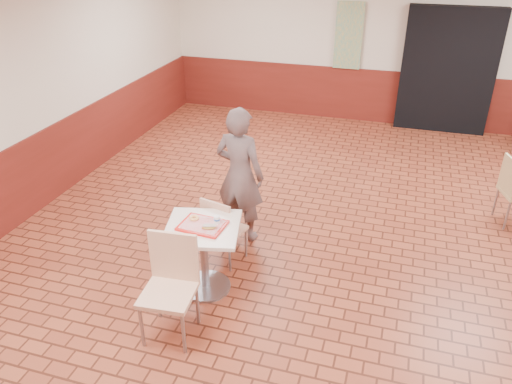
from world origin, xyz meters
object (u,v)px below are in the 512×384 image
(chair_main_front, at_px, (171,281))
(long_john_donut, at_px, (209,227))
(paper_cup, at_px, (217,219))
(main_table, at_px, (204,247))
(customer, at_px, (240,175))
(serving_tray, at_px, (202,225))
(chair_main_back, at_px, (222,228))
(ring_donut, at_px, (194,218))

(chair_main_front, distance_m, long_john_donut, 0.65)
(paper_cup, bearing_deg, main_table, -154.98)
(customer, distance_m, serving_tray, 1.07)
(chair_main_back, bearing_deg, long_john_donut, 113.10)
(paper_cup, bearing_deg, long_john_donut, -107.01)
(chair_main_back, height_order, paper_cup, paper_cup)
(chair_main_front, distance_m, paper_cup, 0.78)
(chair_main_front, distance_m, serving_tray, 0.68)
(main_table, height_order, serving_tray, serving_tray)
(chair_main_front, xyz_separation_m, paper_cup, (0.19, 0.70, 0.27))
(main_table, bearing_deg, chair_main_front, -94.99)
(ring_donut, bearing_deg, main_table, -28.18)
(chair_main_back, bearing_deg, ring_donut, 87.44)
(chair_main_front, distance_m, ring_donut, 0.75)
(chair_main_front, xyz_separation_m, long_john_donut, (0.15, 0.58, 0.25))
(main_table, relative_size, chair_main_front, 0.76)
(ring_donut, xyz_separation_m, paper_cup, (0.25, 0.00, 0.03))
(chair_main_back, height_order, serving_tray, chair_main_back)
(serving_tray, height_order, paper_cup, paper_cup)
(main_table, distance_m, chair_main_front, 0.64)
(long_john_donut, bearing_deg, main_table, 147.63)
(serving_tray, bearing_deg, main_table, 180.00)
(serving_tray, xyz_separation_m, long_john_donut, (0.09, -0.06, 0.03))
(long_john_donut, bearing_deg, paper_cup, 72.99)
(chair_main_back, relative_size, serving_tray, 1.90)
(main_table, height_order, chair_main_back, chair_main_back)
(paper_cup, bearing_deg, ring_donut, -179.81)
(long_john_donut, bearing_deg, chair_main_back, 98.56)
(paper_cup, bearing_deg, serving_tray, -154.98)
(main_table, relative_size, ring_donut, 7.73)
(chair_main_front, distance_m, customer, 1.73)
(long_john_donut, bearing_deg, customer, 93.27)
(customer, relative_size, serving_tray, 3.77)
(chair_main_front, bearing_deg, ring_donut, 89.79)
(main_table, distance_m, serving_tray, 0.26)
(chair_main_front, xyz_separation_m, serving_tray, (0.06, 0.64, 0.22))
(main_table, xyz_separation_m, long_john_donut, (0.09, -0.06, 0.29))
(chair_main_back, xyz_separation_m, serving_tray, (-0.01, -0.47, 0.31))
(long_john_donut, height_order, paper_cup, paper_cup)
(chair_main_back, bearing_deg, chair_main_front, 100.95)
(chair_main_front, height_order, customer, customer)
(chair_main_back, distance_m, paper_cup, 0.56)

